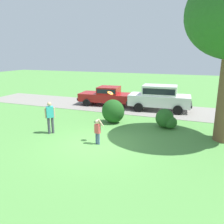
% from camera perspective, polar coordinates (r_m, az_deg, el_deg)
% --- Properties ---
extents(ground_plane, '(80.00, 80.00, 0.00)m').
position_cam_1_polar(ground_plane, '(11.02, -3.97, -8.00)').
color(ground_plane, '#518E42').
extents(driveway_strip, '(28.00, 4.40, 0.02)m').
position_cam_1_polar(driveway_strip, '(18.07, 6.50, 0.94)').
color(driveway_strip, gray).
rests_on(driveway_strip, ground).
extents(shrub_near_tree, '(1.42, 1.18, 1.48)m').
position_cam_1_polar(shrub_near_tree, '(14.07, 0.27, 0.19)').
color(shrub_near_tree, '#1E511C').
rests_on(shrub_near_tree, ground).
extents(shrub_centre_left, '(1.26, 1.19, 1.10)m').
position_cam_1_polar(shrub_centre_left, '(13.60, 13.37, -1.74)').
color(shrub_centre_left, '#286023').
rests_on(shrub_centre_left, ground).
extents(parked_sedan, '(4.52, 2.35, 1.56)m').
position_cam_1_polar(parked_sedan, '(18.98, -1.43, 4.26)').
color(parked_sedan, maroon).
rests_on(parked_sedan, ground).
extents(parked_suv, '(4.81, 2.34, 1.92)m').
position_cam_1_polar(parked_suv, '(17.46, 11.80, 3.83)').
color(parked_suv, white).
rests_on(parked_suv, ground).
extents(child_thrower, '(0.47, 0.22, 1.29)m').
position_cam_1_polar(child_thrower, '(10.76, -3.65, -4.47)').
color(child_thrower, '#4C608C').
rests_on(child_thrower, ground).
extents(frisbee, '(0.27, 0.28, 0.18)m').
position_cam_1_polar(frisbee, '(10.56, -0.44, 4.79)').
color(frisbee, orange).
extents(adult_onlooker, '(0.41, 0.41, 1.74)m').
position_cam_1_polar(adult_onlooker, '(12.55, -15.26, -0.94)').
color(adult_onlooker, '#3F3F4C').
rests_on(adult_onlooker, ground).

